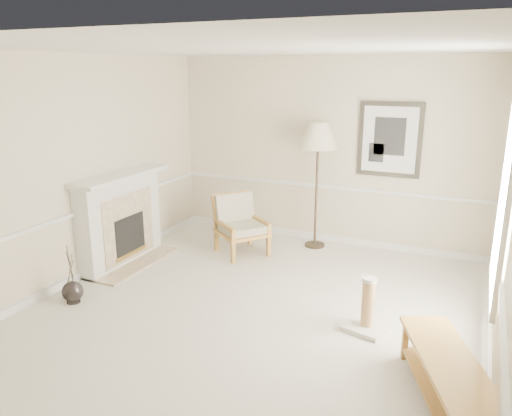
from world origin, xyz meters
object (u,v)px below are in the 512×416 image
at_px(armchair, 239,222).
at_px(scratching_post, 367,313).
at_px(floor_vase, 73,292).
at_px(floor_lamp, 318,139).
at_px(bench, 448,375).

xyz_separation_m(armchair, scratching_post, (2.30, -1.56, -0.29)).
bearing_deg(scratching_post, floor_vase, -166.16).
distance_m(floor_lamp, scratching_post, 3.03).
bearing_deg(armchair, floor_vase, -166.39).
xyz_separation_m(floor_vase, armchair, (1.04, 2.39, 0.34)).
xyz_separation_m(floor_lamp, scratching_post, (1.32, -2.27, -1.50)).
xyz_separation_m(floor_vase, scratching_post, (3.34, 0.82, 0.05)).
bearing_deg(scratching_post, floor_lamp, 120.23).
relative_size(floor_vase, floor_lamp, 0.38).
relative_size(floor_vase, armchair, 0.76).
bearing_deg(floor_vase, bench, -2.09).
distance_m(bench, scratching_post, 1.31).
height_order(bench, scratching_post, scratching_post).
bearing_deg(floor_vase, armchair, 66.54).
height_order(armchair, bench, armchair).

